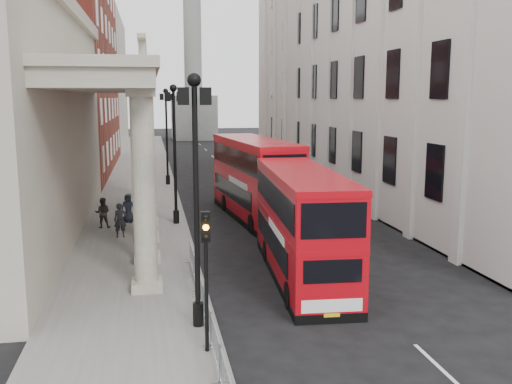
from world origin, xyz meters
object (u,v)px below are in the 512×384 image
pedestrian_a (120,220)px  pedestrian_c (128,208)px  lamp_post_mid (175,145)px  bus_near (302,222)px  traffic_light (206,255)px  bus_far (255,177)px  pedestrian_b (103,213)px  lamp_post_south (196,185)px  monument_column (193,51)px  lamp_post_north (167,130)px

pedestrian_a → pedestrian_c: (0.29, 3.73, -0.05)m
lamp_post_mid → bus_near: size_ratio=0.77×
traffic_light → bus_far: bus_far is taller
pedestrian_b → lamp_post_south: bearing=109.0°
monument_column → pedestrian_c: (-9.47, -71.20, -14.98)m
monument_column → pedestrian_c: 73.38m
pedestrian_b → monument_column: bearing=-95.0°
lamp_post_south → pedestrian_c: bearing=99.7°
lamp_post_mid → pedestrian_c: 4.91m
bus_far → lamp_post_mid: bearing=-171.9°
bus_near → pedestrian_b: 14.13m
traffic_light → lamp_post_mid: bearing=90.3°
lamp_post_south → lamp_post_north: same height
lamp_post_south → traffic_light: 2.71m
monument_column → bus_near: (-1.72, -83.12, -13.56)m
lamp_post_south → pedestrian_b: bearing=105.4°
monument_column → pedestrian_c: monument_column is taller
lamp_post_mid → pedestrian_c: size_ratio=4.72×
pedestrian_b → bus_near: bearing=134.2°
monument_column → bus_far: (-1.53, -70.75, -13.33)m
lamp_post_north → bus_far: size_ratio=0.69×
monument_column → lamp_post_mid: 73.14m
pedestrian_c → bus_near: bearing=-44.0°
lamp_post_mid → lamp_post_north: 16.00m
bus_near → pedestrian_c: bearing=126.8°
traffic_light → bus_near: 8.42m
bus_far → lamp_post_south: bearing=-112.1°
lamp_post_south → pedestrian_c: lamp_post_south is taller
lamp_post_south → pedestrian_a: (-3.16, 13.07, -3.86)m
lamp_post_south → pedestrian_a: lamp_post_south is taller
pedestrian_c → pedestrian_a: bearing=-81.5°
traffic_light → pedestrian_c: 19.16m
traffic_light → bus_near: bus_near is taller
lamp_post_north → pedestrian_a: size_ratio=4.44×
lamp_post_north → bus_far: bearing=-71.0°
bus_far → lamp_post_north: bearing=103.2°
lamp_post_north → bus_far: 15.76m
bus_near → bus_far: size_ratio=0.91×
monument_column → pedestrian_b: bearing=-98.5°
traffic_light → monument_column: bearing=85.9°
lamp_post_mid → pedestrian_b: 5.80m
bus_far → pedestrian_a: (-8.23, -4.19, -1.60)m
lamp_post_mid → pedestrian_a: 5.78m
traffic_light → bus_near: bearing=55.3°
monument_column → bus_near: size_ratio=4.99×
lamp_post_south → lamp_post_mid: size_ratio=1.00×
lamp_post_north → monument_column: bearing=83.3°
lamp_post_mid → lamp_post_north: same height
lamp_post_south → pedestrian_c: (-2.87, 16.80, -3.91)m
monument_column → lamp_post_south: monument_column is taller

